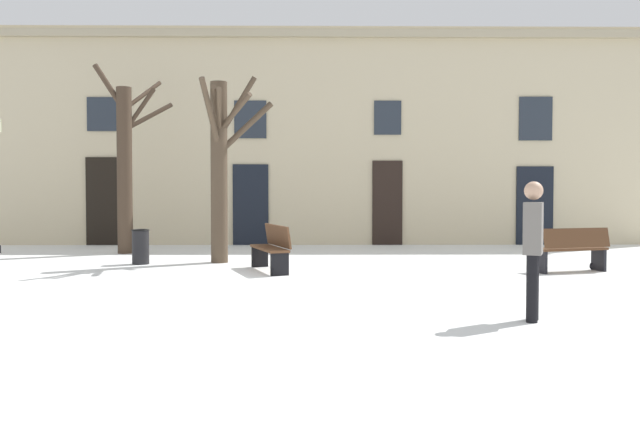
{
  "coord_description": "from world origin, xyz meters",
  "views": [
    {
      "loc": [
        -0.14,
        -10.99,
        1.62
      ],
      "look_at": [
        0.0,
        1.73,
        1.2
      ],
      "focal_mm": 35.74,
      "sensor_mm": 36.0,
      "label": 1
    }
  ],
  "objects_px": {
    "litter_bin": "(141,247)",
    "person_strolling": "(533,243)",
    "bench_near_lamp": "(272,247)",
    "tree_right_of_center": "(221,162)",
    "tree_center": "(126,163)",
    "bench_back_to_back_right": "(572,249)"
  },
  "relations": [
    {
      "from": "litter_bin",
      "to": "person_strolling",
      "type": "height_order",
      "value": "person_strolling"
    },
    {
      "from": "bench_near_lamp",
      "to": "person_strolling",
      "type": "height_order",
      "value": "person_strolling"
    },
    {
      "from": "tree_right_of_center",
      "to": "tree_center",
      "type": "bearing_deg",
      "value": 140.91
    },
    {
      "from": "bench_back_to_back_right",
      "to": "tree_right_of_center",
      "type": "bearing_deg",
      "value": -29.79
    },
    {
      "from": "tree_center",
      "to": "person_strolling",
      "type": "distance_m",
      "value": 11.99
    },
    {
      "from": "tree_right_of_center",
      "to": "bench_near_lamp",
      "type": "height_order",
      "value": "tree_right_of_center"
    },
    {
      "from": "tree_center",
      "to": "bench_back_to_back_right",
      "type": "bearing_deg",
      "value": -22.11
    },
    {
      "from": "bench_back_to_back_right",
      "to": "person_strolling",
      "type": "xyz_separation_m",
      "value": [
        -2.49,
        -4.88,
        0.51
      ]
    },
    {
      "from": "bench_back_to_back_right",
      "to": "tree_center",
      "type": "bearing_deg",
      "value": -37.91
    },
    {
      "from": "bench_near_lamp",
      "to": "person_strolling",
      "type": "bearing_deg",
      "value": 15.91
    },
    {
      "from": "tree_right_of_center",
      "to": "person_strolling",
      "type": "height_order",
      "value": "tree_right_of_center"
    },
    {
      "from": "person_strolling",
      "to": "tree_center",
      "type": "bearing_deg",
      "value": -115.96
    },
    {
      "from": "tree_right_of_center",
      "to": "bench_back_to_back_right",
      "type": "distance_m",
      "value": 7.83
    },
    {
      "from": "bench_near_lamp",
      "to": "tree_right_of_center",
      "type": "bearing_deg",
      "value": -159.79
    },
    {
      "from": "tree_center",
      "to": "bench_back_to_back_right",
      "type": "relative_size",
      "value": 3.11
    },
    {
      "from": "tree_center",
      "to": "tree_right_of_center",
      "type": "xyz_separation_m",
      "value": [
        2.86,
        -2.32,
        -0.1
      ]
    },
    {
      "from": "bench_back_to_back_right",
      "to": "bench_near_lamp",
      "type": "height_order",
      "value": "bench_near_lamp"
    },
    {
      "from": "litter_bin",
      "to": "person_strolling",
      "type": "relative_size",
      "value": 0.45
    },
    {
      "from": "litter_bin",
      "to": "bench_back_to_back_right",
      "type": "distance_m",
      "value": 9.29
    },
    {
      "from": "litter_bin",
      "to": "person_strolling",
      "type": "distance_m",
      "value": 9.29
    },
    {
      "from": "tree_right_of_center",
      "to": "bench_back_to_back_right",
      "type": "relative_size",
      "value": 2.65
    },
    {
      "from": "bench_near_lamp",
      "to": "person_strolling",
      "type": "relative_size",
      "value": 0.99
    }
  ]
}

